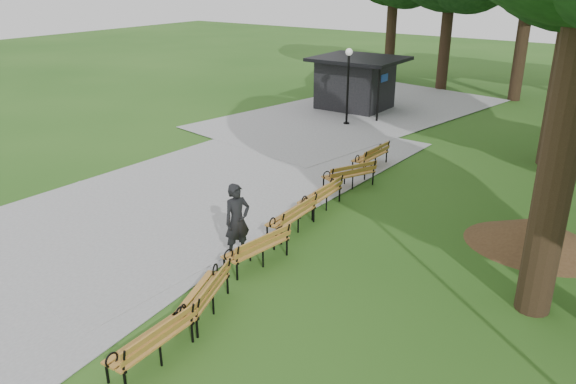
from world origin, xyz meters
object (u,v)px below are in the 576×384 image
Objects in this scene: person at (237,221)px; bench_2 at (256,248)px; bench_0 at (151,341)px; bench_3 at (291,216)px; kiosk at (355,83)px; bench_5 at (349,174)px; bench_6 at (370,156)px; lamp_post at (348,71)px; bench_4 at (320,195)px; bench_1 at (203,294)px; dirt_mound at (537,232)px.

person is 0.82m from bench_2.
bench_3 is at bearing -171.74° from bench_0.
person is 1.99m from bench_3.
kiosk reaches higher than bench_5.
lamp_post is at bearing -140.51° from bench_6.
bench_1 is at bearing 6.13° from bench_4.
bench_5 is (-1.15, 8.02, 0.00)m from bench_1.
bench_2 is 1.00× the size of bench_6.
kiosk is 9.36m from bench_6.
bench_1 is at bearing 10.26° from bench_6.
bench_3 is at bearing 8.79° from bench_6.
bench_6 is (-1.81, 11.82, 0.00)m from bench_0.
bench_6 is at bearing -173.58° from bench_0.
person is 0.55× the size of lamp_post.
bench_1 and bench_5 have the same top height.
bench_0 and bench_6 have the same top height.
bench_3 is 1.00× the size of bench_5.
bench_5 is at bearing 21.32° from person.
bench_6 is at bearing -146.37° from bench_5.
bench_6 is (5.00, -7.87, -0.87)m from kiosk.
lamp_post is 1.80× the size of bench_4.
bench_3 is at bearing 2.82° from bench_4.
bench_2 is 2.04m from bench_3.
kiosk is 20.85m from bench_0.
bench_3 is (-1.11, 5.93, 0.00)m from bench_0.
bench_2 is at bearing 9.85° from bench_6.
person is at bearing -71.77° from lamp_post.
person reaches higher than dirt_mound.
lamp_post is 8.26m from bench_5.
lamp_post is at bearing -125.08° from bench_5.
bench_4 is at bearing -163.49° from bench_2.
lamp_post is at bearing -67.44° from kiosk.
bench_5 is (5.33, -9.98, -0.87)m from kiosk.
bench_1 reaches higher than dirt_mound.
person reaches higher than bench_5.
kiosk is at bearing 113.09° from lamp_post.
bench_1 is 1.00× the size of bench_5.
dirt_mound is 6.06m from bench_5.
bench_3 is 5.93m from bench_6.
bench_6 is (-6.31, 3.08, 0.04)m from dirt_mound.
person is 0.63× the size of dirt_mound.
bench_0 is 1.00× the size of bench_6.
bench_0 and bench_5 have the same top height.
bench_2 is 5.82m from bench_5.
dirt_mound is 1.56× the size of bench_4.
person is 0.98× the size of bench_3.
kiosk is 2.20× the size of bench_3.
lamp_post reaches higher than bench_6.
person is 7.54m from dirt_mound.
bench_3 is at bearing -67.98° from kiosk.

